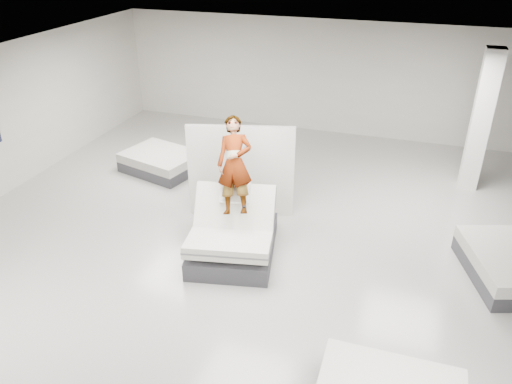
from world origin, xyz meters
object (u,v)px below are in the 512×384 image
person (235,184)px  divider_panel (241,171)px  column (481,121)px  hero_bed (233,237)px  flat_bed_right_far (512,266)px  flat_bed_left_far (161,162)px  remote (245,204)px

person → divider_panel: size_ratio=0.81×
divider_panel → column: column is taller
hero_bed → flat_bed_right_far: (4.78, 0.84, -0.13)m
flat_bed_left_far → column: 7.48m
divider_panel → flat_bed_right_far: divider_panel is taller
hero_bed → flat_bed_right_far: 4.86m
remote → divider_panel: divider_panel is taller
remote → column: bearing=35.2°
flat_bed_left_far → hero_bed: bearing=-43.4°
remote → flat_bed_left_far: size_ratio=0.07×
person → remote: person is taller
flat_bed_right_far → remote: bearing=-170.1°
column → hero_bed: bearing=-134.5°
hero_bed → flat_bed_left_far: 4.09m
column → person: bearing=-137.3°
divider_panel → flat_bed_left_far: divider_panel is taller
divider_panel → column: (4.59, 2.85, 0.62)m
person → column: size_ratio=0.55×
hero_bed → person: person is taller
column → divider_panel: bearing=-148.2°
hero_bed → remote: (0.22, 0.04, 0.69)m
person → column: (4.30, 3.97, 0.31)m
hero_bed → column: column is taller
divider_panel → flat_bed_right_far: size_ratio=1.00×
person → flat_bed_left_far: bearing=128.0°
remote → person: bearing=122.2°
flat_bed_left_far → person: bearing=-40.5°
divider_panel → flat_bed_right_far: (5.15, -0.61, -0.73)m
flat_bed_right_far → column: column is taller
remote → flat_bed_right_far: bearing=-1.6°
divider_panel → person: bearing=-90.2°
person → flat_bed_left_far: 3.96m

